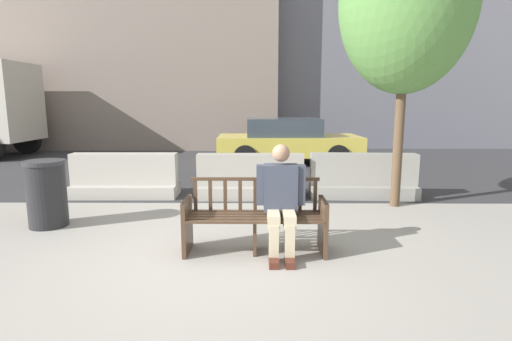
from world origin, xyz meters
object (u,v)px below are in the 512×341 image
street_tree (407,2)px  car_taxi_near (287,141)px  street_bench (255,220)px  jersey_barrier_centre (250,180)px  seated_person (281,198)px  jersey_barrier_left (125,179)px  trash_bin (47,193)px  jersey_barrier_right (363,179)px

street_tree → car_taxi_near: bearing=107.6°
street_bench → jersey_barrier_centre: street_bench is taller
seated_person → jersey_barrier_left: size_ratio=0.66×
jersey_barrier_left → street_tree: street_tree is taller
jersey_barrier_centre → jersey_barrier_left: size_ratio=1.00×
street_bench → trash_bin: 3.20m
street_bench → jersey_barrier_right: 3.51m
jersey_barrier_left → trash_bin: bearing=-105.6°
jersey_barrier_centre → street_bench: bearing=-87.5°
trash_bin → jersey_barrier_left: bearing=74.4°
jersey_barrier_right → street_tree: 3.16m
jersey_barrier_left → trash_bin: 1.94m
seated_person → trash_bin: (-3.36, 1.04, -0.20)m
street_tree → trash_bin: 6.32m
seated_person → jersey_barrier_right: 3.41m
jersey_barrier_centre → street_tree: size_ratio=0.41×
jersey_barrier_right → trash_bin: (-5.08, -1.87, 0.15)m
car_taxi_near → trash_bin: 7.28m
car_taxi_near → jersey_barrier_right: bearing=-74.8°
street_tree → trash_bin: size_ratio=5.02×
jersey_barrier_right → trash_bin: trash_bin is taller
street_bench → jersey_barrier_centre: (-0.12, 2.79, -0.06)m
jersey_barrier_left → trash_bin: size_ratio=2.06×
street_bench → street_tree: street_tree is taller
seated_person → street_tree: 4.11m
jersey_barrier_left → street_tree: 5.87m
jersey_barrier_left → car_taxi_near: bearing=51.4°
seated_person → jersey_barrier_left: 4.08m
jersey_barrier_centre → car_taxi_near: size_ratio=0.48×
street_bench → trash_bin: size_ratio=1.74×
jersey_barrier_centre → street_tree: 4.03m
street_bench → street_tree: (2.43, 2.19, 3.00)m
street_bench → seated_person: bearing=-10.7°
street_tree → jersey_barrier_right: bearing=120.8°
trash_bin → street_tree: bearing=12.4°
street_tree → seated_person: bearing=-133.4°
jersey_barrier_centre → jersey_barrier_right: same height
street_bench → jersey_barrier_left: (-2.53, 2.85, -0.06)m
car_taxi_near → jersey_barrier_left: bearing=-128.6°
jersey_barrier_right → street_tree: size_ratio=0.41×
jersey_barrier_right → car_taxi_near: size_ratio=0.48×
street_bench → car_taxi_near: size_ratio=0.40×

